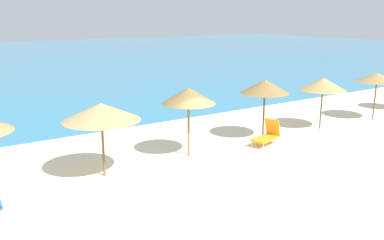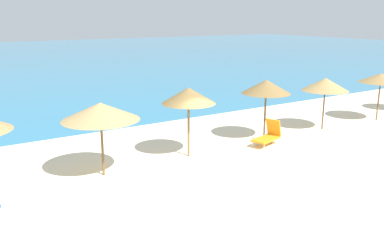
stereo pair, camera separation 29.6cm
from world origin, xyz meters
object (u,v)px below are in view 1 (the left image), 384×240
object	(u,v)px
beach_umbrella_3	(101,112)
lounge_chair_0	(267,135)
beach_umbrella_4	(189,96)
beach_umbrella_7	(377,77)
beach_umbrella_5	(265,86)
beach_umbrella_6	(323,84)

from	to	relation	value
beach_umbrella_3	lounge_chair_0	bearing A→B (deg)	-3.62
beach_umbrella_4	beach_umbrella_7	size ratio (longest dim) A/B	1.10
beach_umbrella_5	lounge_chair_0	xyz separation A→B (m)	(-0.42, -0.72, -1.97)
beach_umbrella_7	lounge_chair_0	distance (m)	8.12
beach_umbrella_3	beach_umbrella_6	bearing A→B (deg)	0.14
beach_umbrella_3	beach_umbrella_7	xyz separation A→B (m)	(15.16, -0.29, -0.02)
beach_umbrella_3	beach_umbrella_4	distance (m)	3.59
beach_umbrella_3	beach_umbrella_5	world-z (taller)	beach_umbrella_5
beach_umbrella_4	beach_umbrella_7	bearing A→B (deg)	-2.12
beach_umbrella_4	beach_umbrella_6	bearing A→B (deg)	-0.83
beach_umbrella_4	beach_umbrella_5	distance (m)	4.08
beach_umbrella_6	lounge_chair_0	distance (m)	4.41
beach_umbrella_4	lounge_chair_0	world-z (taller)	beach_umbrella_4
beach_umbrella_5	beach_umbrella_6	world-z (taller)	beach_umbrella_5
beach_umbrella_3	beach_umbrella_7	world-z (taller)	beach_umbrella_3
beach_umbrella_3	lounge_chair_0	distance (m)	7.50
beach_umbrella_3	beach_umbrella_4	bearing A→B (deg)	2.20
beach_umbrella_5	beach_umbrella_6	bearing A→B (deg)	-3.68
lounge_chair_0	beach_umbrella_6	bearing A→B (deg)	-98.50
beach_umbrella_5	lounge_chair_0	size ratio (longest dim) A/B	1.77
beach_umbrella_3	beach_umbrella_7	distance (m)	15.16
beach_umbrella_6	lounge_chair_0	world-z (taller)	beach_umbrella_6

